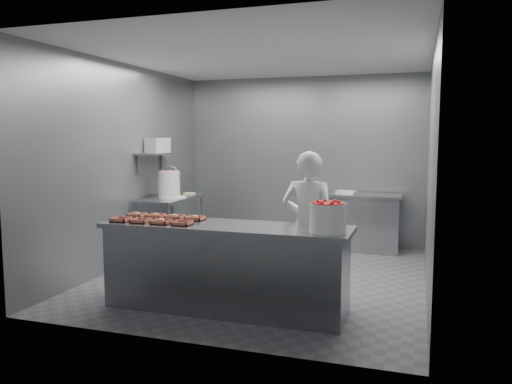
# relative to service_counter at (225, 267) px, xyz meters

# --- Properties ---
(floor) EXTENTS (4.50, 4.50, 0.00)m
(floor) POSITION_rel_service_counter_xyz_m (0.00, 1.35, -0.45)
(floor) COLOR #4C4C51
(floor) RESTS_ON ground
(ceiling) EXTENTS (4.50, 4.50, 0.00)m
(ceiling) POSITION_rel_service_counter_xyz_m (0.00, 1.35, 2.35)
(ceiling) COLOR white
(ceiling) RESTS_ON wall_back
(wall_back) EXTENTS (4.00, 0.04, 2.80)m
(wall_back) POSITION_rel_service_counter_xyz_m (0.00, 3.60, 0.95)
(wall_back) COLOR slate
(wall_back) RESTS_ON ground
(wall_left) EXTENTS (0.04, 4.50, 2.80)m
(wall_left) POSITION_rel_service_counter_xyz_m (-2.00, 1.35, 0.95)
(wall_left) COLOR slate
(wall_left) RESTS_ON ground
(wall_right) EXTENTS (0.04, 4.50, 2.80)m
(wall_right) POSITION_rel_service_counter_xyz_m (2.00, 1.35, 0.95)
(wall_right) COLOR slate
(wall_right) RESTS_ON ground
(service_counter) EXTENTS (2.60, 0.70, 0.90)m
(service_counter) POSITION_rel_service_counter_xyz_m (0.00, 0.00, 0.00)
(service_counter) COLOR slate
(service_counter) RESTS_ON ground
(prep_table) EXTENTS (0.60, 1.20, 0.90)m
(prep_table) POSITION_rel_service_counter_xyz_m (-1.65, 1.95, 0.14)
(prep_table) COLOR slate
(prep_table) RESTS_ON ground
(back_counter) EXTENTS (1.50, 0.60, 0.90)m
(back_counter) POSITION_rel_service_counter_xyz_m (0.90, 3.25, -0.00)
(back_counter) COLOR slate
(back_counter) RESTS_ON ground
(wall_shelf) EXTENTS (0.35, 0.90, 0.03)m
(wall_shelf) POSITION_rel_service_counter_xyz_m (-1.82, 1.95, 1.10)
(wall_shelf) COLOR slate
(wall_shelf) RESTS_ON wall_left
(tray_0) EXTENTS (0.19, 0.18, 0.04)m
(tray_0) POSITION_rel_service_counter_xyz_m (-1.12, -0.16, 0.47)
(tray_0) COLOR tan
(tray_0) RESTS_ON service_counter
(tray_1) EXTENTS (0.19, 0.18, 0.04)m
(tray_1) POSITION_rel_service_counter_xyz_m (-0.88, -0.16, 0.47)
(tray_1) COLOR tan
(tray_1) RESTS_ON service_counter
(tray_2) EXTENTS (0.19, 0.18, 0.06)m
(tray_2) POSITION_rel_service_counter_xyz_m (-0.65, -0.16, 0.47)
(tray_2) COLOR tan
(tray_2) RESTS_ON service_counter
(tray_3) EXTENTS (0.19, 0.18, 0.04)m
(tray_3) POSITION_rel_service_counter_xyz_m (-0.40, -0.16, 0.47)
(tray_3) COLOR tan
(tray_3) RESTS_ON service_counter
(tray_4) EXTENTS (0.19, 0.18, 0.06)m
(tray_4) POSITION_rel_service_counter_xyz_m (-1.13, 0.16, 0.47)
(tray_4) COLOR tan
(tray_4) RESTS_ON service_counter
(tray_5) EXTENTS (0.19, 0.18, 0.06)m
(tray_5) POSITION_rel_service_counter_xyz_m (-0.89, 0.16, 0.47)
(tray_5) COLOR tan
(tray_5) RESTS_ON service_counter
(tray_6) EXTENTS (0.19, 0.18, 0.06)m
(tray_6) POSITION_rel_service_counter_xyz_m (-0.65, 0.16, 0.47)
(tray_6) COLOR tan
(tray_6) RESTS_ON service_counter
(tray_7) EXTENTS (0.19, 0.18, 0.06)m
(tray_7) POSITION_rel_service_counter_xyz_m (-0.41, 0.16, 0.47)
(tray_7) COLOR tan
(tray_7) RESTS_ON service_counter
(worker) EXTENTS (0.61, 0.42, 1.65)m
(worker) POSITION_rel_service_counter_xyz_m (0.74, 0.61, 0.37)
(worker) COLOR silver
(worker) RESTS_ON ground
(strawberry_tub) EXTENTS (0.34, 0.34, 0.29)m
(strawberry_tub) POSITION_rel_service_counter_xyz_m (1.08, -0.10, 0.60)
(strawberry_tub) COLOR silver
(strawberry_tub) RESTS_ON service_counter
(glaze_bucket) EXTENTS (0.33, 0.31, 0.48)m
(glaze_bucket) POSITION_rel_service_counter_xyz_m (-1.60, 1.82, 0.66)
(glaze_bucket) COLOR silver
(glaze_bucket) RESTS_ON prep_table
(bucket_lid) EXTENTS (0.37, 0.37, 0.02)m
(bucket_lid) POSITION_rel_service_counter_xyz_m (-1.51, 1.89, 0.46)
(bucket_lid) COLOR silver
(bucket_lid) RESTS_ON prep_table
(rag) EXTENTS (0.16, 0.14, 0.02)m
(rag) POSITION_rel_service_counter_xyz_m (-1.55, 2.39, 0.46)
(rag) COLOR #CCB28C
(rag) RESTS_ON prep_table
(appliance) EXTENTS (0.33, 0.35, 0.22)m
(appliance) POSITION_rel_service_counter_xyz_m (-1.82, 1.90, 1.22)
(appliance) COLOR gray
(appliance) RESTS_ON wall_shelf
(paper_stack) EXTENTS (0.34, 0.27, 0.05)m
(paper_stack) POSITION_rel_service_counter_xyz_m (0.79, 3.25, 0.47)
(paper_stack) COLOR silver
(paper_stack) RESTS_ON back_counter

